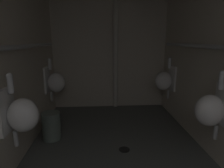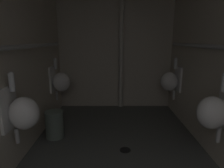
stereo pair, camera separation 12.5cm
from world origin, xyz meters
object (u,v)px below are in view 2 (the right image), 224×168
object	(u,v)px
urinal_right_far	(170,81)
standpipe_back_wall	(121,47)
urinal_right_mid	(214,112)
waste_bin	(54,124)
floor_drain	(125,150)
urinal_left_far	(60,81)
urinal_left_mid	(22,112)

from	to	relation	value
urinal_right_far	standpipe_back_wall	distance (m)	1.13
urinal_right_mid	waste_bin	xyz separation A→B (m)	(-1.86, 0.70, -0.46)
waste_bin	floor_drain	bearing A→B (deg)	-19.47
floor_drain	waste_bin	xyz separation A→B (m)	(-0.99, 0.35, 0.19)
urinal_right_mid	standpipe_back_wall	xyz separation A→B (m)	(-0.86, 1.95, 0.58)
urinal_left_far	urinal_left_mid	bearing A→B (deg)	-90.00
urinal_right_mid	floor_drain	world-z (taller)	urinal_right_mid
urinal_left_far	floor_drain	distance (m)	1.68
floor_drain	urinal_right_mid	bearing A→B (deg)	-21.86
urinal_left_far	urinal_right_far	world-z (taller)	same
urinal_left_far	urinal_right_mid	distance (m)	2.44
urinal_left_far	waste_bin	size ratio (longest dim) A/B	1.94
urinal_left_mid	urinal_left_far	bearing A→B (deg)	90.00
urinal_right_mid	waste_bin	distance (m)	2.04
urinal_left_mid	urinal_left_far	distance (m)	1.48
floor_drain	waste_bin	size ratio (longest dim) A/B	0.36
urinal_right_far	standpipe_back_wall	size ratio (longest dim) A/B	0.31
urinal_right_mid	urinal_left_far	bearing A→B (deg)	143.17
urinal_right_far	floor_drain	distance (m)	1.58
waste_bin	urinal_right_far	bearing A→B (deg)	23.10
urinal_left_far	urinal_right_far	bearing A→B (deg)	0.93
urinal_right_mid	urinal_right_far	bearing A→B (deg)	90.00
urinal_right_mid	standpipe_back_wall	world-z (taller)	standpipe_back_wall
urinal_left_far	urinal_right_far	distance (m)	1.95
urinal_left_mid	urinal_right_far	bearing A→B (deg)	37.66
urinal_right_mid	floor_drain	size ratio (longest dim) A/B	5.39
urinal_right_far	standpipe_back_wall	world-z (taller)	standpipe_back_wall
standpipe_back_wall	waste_bin	world-z (taller)	standpipe_back_wall
urinal_left_far	standpipe_back_wall	distance (m)	1.33
urinal_left_mid	urinal_left_far	size ratio (longest dim) A/B	1.00
urinal_right_mid	waste_bin	size ratio (longest dim) A/B	1.94
urinal_right_far	waste_bin	xyz separation A→B (m)	(-1.86, -0.79, -0.46)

